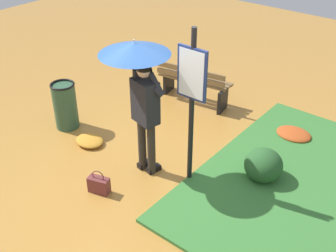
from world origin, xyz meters
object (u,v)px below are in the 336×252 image
(info_sign_post, at_px, (192,92))
(park_bench, at_px, (194,83))
(trash_bin, at_px, (65,105))
(person_with_umbrella, at_px, (139,75))
(handbag, at_px, (99,185))

(info_sign_post, bearing_deg, park_bench, -55.37)
(park_bench, bearing_deg, trash_bin, 61.13)
(trash_bin, bearing_deg, park_bench, -118.87)
(person_with_umbrella, bearing_deg, park_bench, -73.27)
(info_sign_post, distance_m, handbag, 1.85)
(park_bench, relative_size, trash_bin, 1.68)
(park_bench, bearing_deg, info_sign_post, 124.63)
(person_with_umbrella, relative_size, handbag, 5.53)
(person_with_umbrella, distance_m, info_sign_post, 0.74)
(person_with_umbrella, relative_size, park_bench, 1.46)
(handbag, relative_size, trash_bin, 0.44)
(handbag, height_order, park_bench, park_bench)
(person_with_umbrella, relative_size, info_sign_post, 0.89)
(info_sign_post, bearing_deg, trash_bin, 3.57)
(info_sign_post, xyz_separation_m, trash_bin, (2.53, 0.16, -1.03))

